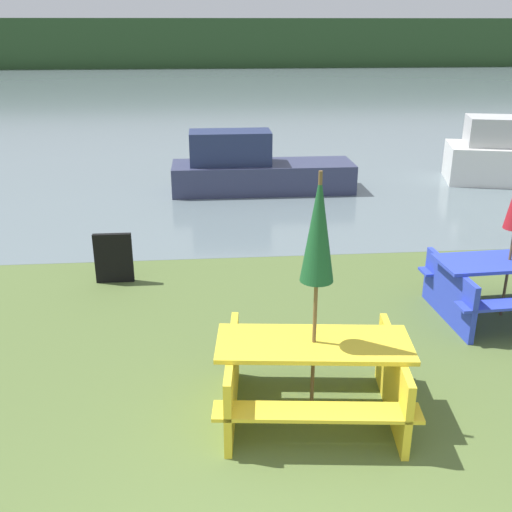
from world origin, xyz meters
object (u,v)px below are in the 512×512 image
Objects in this scene: umbrella_darkgreen at (318,230)px; picnic_table_blue at (506,282)px; signboard at (114,258)px; boat at (255,169)px; picnic_table_yellow at (313,371)px.

picnic_table_blue is at bearing 33.39° from umbrella_darkgreen.
boat is at bearing 63.30° from signboard.
signboard is at bearing 163.37° from picnic_table_blue.
boat is 5.45× the size of signboard.
boat is (0.16, 8.41, -1.40)m from umbrella_darkgreen.
umbrella_darkgreen reaches higher than signboard.
boat is (0.16, 8.41, 0.02)m from picnic_table_yellow.
boat is 5.57m from signboard.
umbrella_darkgreen reaches higher than picnic_table_blue.
picnic_table_blue is at bearing -67.49° from boat.
signboard is at bearing 124.28° from umbrella_darkgreen.
boat is at bearing 88.91° from umbrella_darkgreen.
picnic_table_yellow is at bearing -91.04° from boat.
picnic_table_blue is 0.77× the size of umbrella_darkgreen.
picnic_table_yellow is 8.41m from boat.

